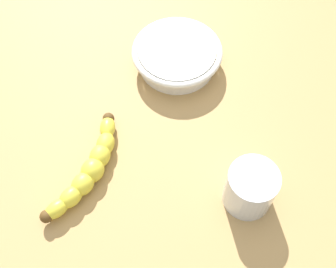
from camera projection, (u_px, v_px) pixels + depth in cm
name	position (u px, v px, depth cm)	size (l,w,h in cm)	color
wooden_tabletop	(123.00, 149.00, 80.25)	(120.00, 120.00, 3.00)	tan
banana	(89.00, 169.00, 74.36)	(16.42, 17.89, 3.97)	yellow
smoothie_glass	(250.00, 188.00, 70.09)	(8.30, 8.30, 8.51)	silver
ceramic_bowl	(177.00, 55.00, 86.05)	(18.02, 18.02, 4.71)	white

